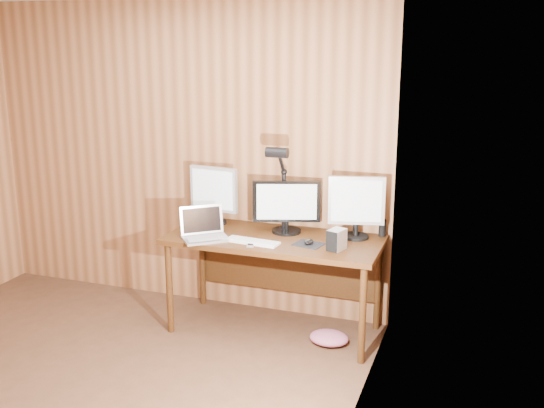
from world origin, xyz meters
The scene contains 14 objects.
room_shell centered at (0.00, 0.00, 1.25)m, with size 4.00×4.00×4.00m.
desk centered at (0.93, 1.70, 0.63)m, with size 1.60×0.70×0.75m.
monitor_center centered at (0.98, 1.78, 0.96)m, with size 0.50×0.22×0.40m.
monitor_left centered at (0.35, 1.82, 1.00)m, with size 0.41×0.19×0.46m.
monitor_right centered at (1.50, 1.82, 1.00)m, with size 0.41×0.20×0.47m.
laptop centered at (0.44, 1.44, 0.81)m, with size 0.41×0.40×0.23m.
keyboard centered at (0.82, 1.46, 0.76)m, with size 0.41×0.16×0.02m.
mousepad centered at (1.22, 1.55, 0.75)m, with size 0.20×0.17×0.00m, color black.
mouse centered at (1.22, 1.55, 0.77)m, with size 0.07×0.11×0.04m, color black.
hard_drive centered at (1.44, 1.50, 0.82)m, with size 0.13×0.16×0.15m.
phone centered at (0.83, 1.40, 0.76)m, with size 0.07×0.11×0.01m.
speaker centered at (1.68, 1.93, 0.81)m, with size 0.05×0.05×0.13m, color black.
desk_lamp centered at (0.94, 1.74, 1.19)m, with size 0.16×0.24×0.72m.
fabric_pile centered at (1.39, 1.54, 0.05)m, with size 0.29×0.24×0.09m, color #B55874, non-canonical shape.
Camera 1 is at (2.41, -2.65, 2.18)m, focal length 42.00 mm.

